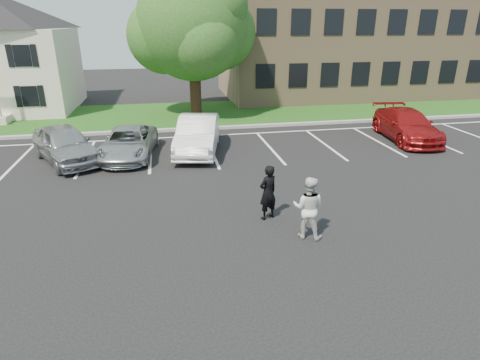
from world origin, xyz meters
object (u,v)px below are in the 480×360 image
at_px(car_silver_minivan, 129,143).
at_px(man_white_shirt, 308,208).
at_px(tree, 194,26).
at_px(man_black_suit, 268,193).
at_px(car_white_sedan, 198,134).
at_px(car_silver_west, 65,144).
at_px(office_building, 361,41).
at_px(car_red_compact, 406,125).

bearing_deg(car_silver_minivan, man_white_shirt, -50.76).
relative_size(tree, man_black_suit, 5.16).
bearing_deg(tree, man_white_shirt, -84.50).
bearing_deg(car_white_sedan, tree, 96.03).
distance_m(tree, man_white_shirt, 16.83).
height_order(man_white_shirt, car_silver_west, man_white_shirt).
bearing_deg(office_building, car_silver_minivan, -141.34).
bearing_deg(office_building, man_white_shirt, -118.88).
relative_size(car_silver_west, car_red_compact, 0.89).
height_order(car_silver_west, car_white_sedan, car_white_sedan).
height_order(tree, man_black_suit, tree).
distance_m(man_black_suit, car_red_compact, 11.68).
relative_size(man_white_shirt, car_red_compact, 0.35).
relative_size(tree, car_silver_west, 1.94).
height_order(office_building, car_silver_west, office_building).
bearing_deg(car_red_compact, car_silver_west, -171.05).
bearing_deg(man_white_shirt, car_red_compact, -105.74).
height_order(man_black_suit, car_white_sedan, man_black_suit).
xyz_separation_m(office_building, man_black_suit, (-13.18, -21.16, -3.31)).
xyz_separation_m(tree, car_red_compact, (9.90, -7.58, -4.61)).
height_order(office_building, car_white_sedan, office_building).
height_order(tree, car_red_compact, tree).
bearing_deg(man_white_shirt, tree, -56.03).
height_order(office_building, car_red_compact, office_building).
bearing_deg(car_silver_minivan, car_red_compact, 7.81).
distance_m(man_black_suit, car_silver_west, 9.86).
height_order(tree, car_silver_minivan, tree).
relative_size(tree, car_white_sedan, 1.79).
height_order(car_silver_west, car_red_compact, car_silver_west).
relative_size(man_black_suit, man_white_shirt, 0.96).
relative_size(man_black_suit, car_red_compact, 0.33).
distance_m(man_white_shirt, car_red_compact, 11.96).
relative_size(tree, car_red_compact, 1.72).
xyz_separation_m(car_white_sedan, car_red_compact, (10.57, 0.08, -0.07)).
xyz_separation_m(tree, man_white_shirt, (1.56, -16.16, -4.46)).
relative_size(man_white_shirt, car_silver_west, 0.39).
bearing_deg(car_white_sedan, car_silver_west, -165.26).
distance_m(office_building, car_red_compact, 14.86).
bearing_deg(man_white_shirt, office_building, -90.41).
height_order(man_white_shirt, car_white_sedan, man_white_shirt).
xyz_separation_m(office_building, car_silver_minivan, (-17.69, -14.15, -3.52)).
bearing_deg(car_silver_west, man_white_shirt, -74.17).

